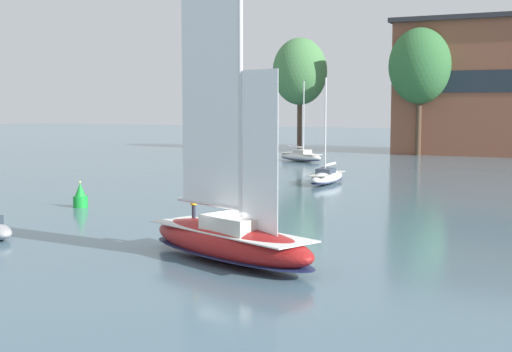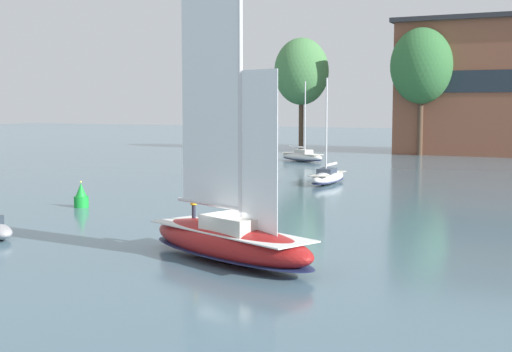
{
  "view_description": "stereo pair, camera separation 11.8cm",
  "coord_description": "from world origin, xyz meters",
  "px_view_note": "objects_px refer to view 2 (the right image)",
  "views": [
    {
      "loc": [
        15.87,
        -29.9,
        7.5
      ],
      "look_at": [
        0.0,
        3.0,
        3.86
      ],
      "focal_mm": 50.0,
      "sensor_mm": 36.0,
      "label": 1
    },
    {
      "loc": [
        15.98,
        -29.84,
        7.5
      ],
      "look_at": [
        0.0,
        3.0,
        3.86
      ],
      "focal_mm": 50.0,
      "sensor_mm": 36.0,
      "label": 2
    }
  ],
  "objects_px": {
    "sailboat_moored_far_slip": "(302,156)",
    "channel_buoy": "(81,197)",
    "tree_shore_center": "(421,66)",
    "sailboat_main": "(229,237)",
    "sailboat_moored_near_marina": "(328,177)",
    "tree_shore_left": "(301,72)"
  },
  "relations": [
    {
      "from": "tree_shore_center",
      "to": "channel_buoy",
      "type": "bearing_deg",
      "value": -98.46
    },
    {
      "from": "channel_buoy",
      "to": "tree_shore_center",
      "type": "bearing_deg",
      "value": 81.54
    },
    {
      "from": "sailboat_main",
      "to": "channel_buoy",
      "type": "bearing_deg",
      "value": 148.38
    },
    {
      "from": "tree_shore_left",
      "to": "tree_shore_center",
      "type": "distance_m",
      "value": 20.88
    },
    {
      "from": "sailboat_moored_far_slip",
      "to": "channel_buoy",
      "type": "distance_m",
      "value": 46.91
    },
    {
      "from": "tree_shore_left",
      "to": "sailboat_moored_far_slip",
      "type": "bearing_deg",
      "value": -67.38
    },
    {
      "from": "sailboat_main",
      "to": "channel_buoy",
      "type": "relative_size",
      "value": 7.84
    },
    {
      "from": "tree_shore_center",
      "to": "sailboat_moored_near_marina",
      "type": "xyz_separation_m",
      "value": [
        1.17,
        -42.93,
        -12.59
      ]
    },
    {
      "from": "sailboat_main",
      "to": "channel_buoy",
      "type": "xyz_separation_m",
      "value": [
        -18.42,
        11.34,
        -0.42
      ]
    },
    {
      "from": "sailboat_main",
      "to": "sailboat_moored_near_marina",
      "type": "bearing_deg",
      "value": 102.38
    },
    {
      "from": "sailboat_moored_far_slip",
      "to": "tree_shore_center",
      "type": "bearing_deg",
      "value": 58.75
    },
    {
      "from": "sailboat_moored_near_marina",
      "to": "channel_buoy",
      "type": "bearing_deg",
      "value": -115.7
    },
    {
      "from": "tree_shore_left",
      "to": "channel_buoy",
      "type": "distance_m",
      "value": 70.89
    },
    {
      "from": "tree_shore_left",
      "to": "sailboat_moored_far_slip",
      "type": "relative_size",
      "value": 1.75
    },
    {
      "from": "tree_shore_center",
      "to": "sailboat_moored_far_slip",
      "type": "relative_size",
      "value": 1.79
    },
    {
      "from": "tree_shore_left",
      "to": "tree_shore_center",
      "type": "bearing_deg",
      "value": -9.13
    },
    {
      "from": "tree_shore_center",
      "to": "sailboat_moored_near_marina",
      "type": "distance_m",
      "value": 44.76
    },
    {
      "from": "sailboat_moored_near_marina",
      "to": "channel_buoy",
      "type": "xyz_separation_m",
      "value": [
        -10.94,
        -22.73,
        0.09
      ]
    },
    {
      "from": "sailboat_moored_far_slip",
      "to": "tree_shore_left",
      "type": "bearing_deg",
      "value": 112.62
    },
    {
      "from": "tree_shore_center",
      "to": "sailboat_main",
      "type": "distance_m",
      "value": 78.43
    },
    {
      "from": "tree_shore_left",
      "to": "sailboat_main",
      "type": "xyz_separation_m",
      "value": [
        29.26,
        -80.32,
        -11.81
      ]
    },
    {
      "from": "tree_shore_center",
      "to": "sailboat_moored_far_slip",
      "type": "xyz_separation_m",
      "value": [
        -11.4,
        -18.79,
        -12.55
      ]
    }
  ]
}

